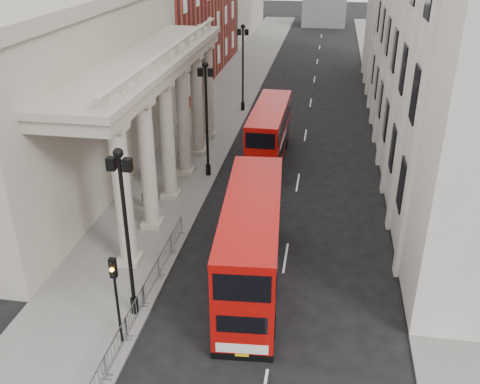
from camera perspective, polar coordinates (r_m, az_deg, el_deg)
The scene contains 15 objects.
ground at distance 23.51m, azimuth -13.04°, elevation -18.79°, with size 260.00×260.00×0.00m, color black.
sidewalk_west at distance 49.10m, azimuth -3.61°, elevation 6.73°, with size 6.00×140.00×0.12m, color slate.
sidewalk_east at distance 48.30m, azimuth 15.94°, elevation 5.42°, with size 3.00×140.00×0.12m, color slate.
kerb at distance 48.54m, azimuth -0.19°, elevation 6.56°, with size 0.20×140.00×0.14m, color slate.
portico_building at distance 39.11m, azimuth -18.80°, elevation 9.42°, with size 9.00×28.00×12.00m, color gray.
lamp_post_south at distance 23.72m, azimuth -12.09°, elevation -3.34°, with size 1.05×0.44×8.32m.
lamp_post_mid at distance 37.80m, azimuth -3.59°, elevation 8.49°, with size 1.05×0.44×8.32m.
lamp_post_north at distance 52.99m, azimuth 0.31°, elevation 13.69°, with size 1.05×0.44×8.32m.
traffic_light at distance 23.07m, azimuth -13.19°, elevation -9.70°, with size 0.28×0.33×4.30m.
crowd_barriers at distance 24.68m, azimuth -12.06°, elevation -14.02°, with size 0.50×18.75×1.10m.
bus_near at distance 26.50m, azimuth 1.24°, elevation -5.37°, with size 3.50×11.25×4.78m.
bus_far at distance 41.75m, azimuth 3.14°, elevation 6.36°, with size 2.54×9.96×4.28m.
pedestrian_a at distance 34.66m, azimuth -9.92°, elevation -0.40°, with size 0.70×0.46×1.93m, color black.
pedestrian_b at distance 38.19m, azimuth -10.06°, elevation 1.89°, with size 0.78×0.60×1.60m, color black.
pedestrian_c at distance 41.66m, azimuth -6.15°, elevation 4.26°, with size 0.78×0.51×1.60m, color black.
Camera 1 is at (7.59, -15.08, 16.36)m, focal length 40.00 mm.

